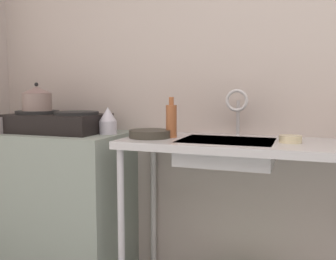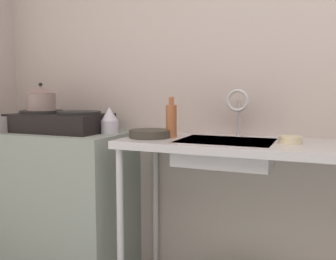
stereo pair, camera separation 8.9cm
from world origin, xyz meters
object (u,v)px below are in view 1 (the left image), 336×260
at_px(small_bowl_on_drainboard, 290,139).
at_px(frying_pan, 150,134).
at_px(pot_on_left_burner, 37,98).
at_px(bottle_by_sink, 171,120).
at_px(faucet, 237,104).
at_px(percolator, 108,121).
at_px(sink_basin, 226,152).
at_px(stove, 57,122).

bearing_deg(small_bowl_on_drainboard, frying_pan, -175.66).
distance_m(pot_on_left_burner, bottle_by_sink, 0.90).
height_order(pot_on_left_burner, faucet, pot_on_left_burner).
bearing_deg(percolator, sink_basin, -2.85).
xyz_separation_m(percolator, bottle_by_sink, (0.41, -0.03, 0.02)).
bearing_deg(sink_basin, pot_on_left_burner, 179.64).
relative_size(stove, small_bowl_on_drainboard, 5.39).
bearing_deg(small_bowl_on_drainboard, pot_on_left_burner, -179.81).
bearing_deg(frying_pan, pot_on_left_burner, 176.33).
distance_m(stove, sink_basin, 1.06).
distance_m(pot_on_left_burner, sink_basin, 1.23).
height_order(sink_basin, small_bowl_on_drainboard, small_bowl_on_drainboard).
height_order(sink_basin, bottle_by_sink, bottle_by_sink).
height_order(faucet, small_bowl_on_drainboard, faucet).
bearing_deg(frying_pan, small_bowl_on_drainboard, 4.34).
distance_m(sink_basin, frying_pan, 0.42).
xyz_separation_m(percolator, small_bowl_on_drainboard, (1.03, -0.02, -0.06)).
relative_size(small_bowl_on_drainboard, bottle_by_sink, 0.50).
height_order(pot_on_left_burner, sink_basin, pot_on_left_burner).
bearing_deg(pot_on_left_burner, faucet, 7.51).
height_order(percolator, bottle_by_sink, bottle_by_sink).
height_order(sink_basin, faucet, faucet).
bearing_deg(pot_on_left_burner, stove, -0.00).
distance_m(frying_pan, bottle_by_sink, 0.14).
xyz_separation_m(stove, frying_pan, (0.64, -0.05, -0.04)).
relative_size(stove, pot_on_left_burner, 3.26).
bearing_deg(small_bowl_on_drainboard, faucet, 151.87).
bearing_deg(small_bowl_on_drainboard, bottle_by_sink, -179.36).
bearing_deg(stove, frying_pan, -4.49).
bearing_deg(frying_pan, sink_basin, 5.90).
relative_size(percolator, faucet, 0.60).
relative_size(pot_on_left_burner, faucet, 0.69).
xyz_separation_m(stove, sink_basin, (1.06, -0.01, -0.12)).
xyz_separation_m(pot_on_left_burner, percolator, (0.48, 0.03, -0.13)).
bearing_deg(stove, pot_on_left_burner, 180.00).
distance_m(faucet, frying_pan, 0.51).
distance_m(stove, faucet, 1.10).
relative_size(stove, percolator, 3.75).
height_order(sink_basin, frying_pan, frying_pan).
height_order(stove, small_bowl_on_drainboard, stove).
distance_m(small_bowl_on_drainboard, bottle_by_sink, 0.63).
bearing_deg(percolator, bottle_by_sink, -4.21).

